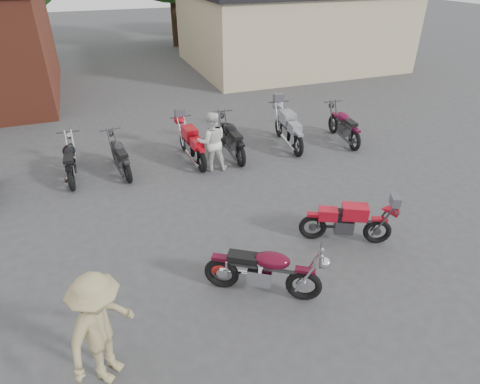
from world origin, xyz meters
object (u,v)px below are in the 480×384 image
object	(u,v)px
row_bike_6	(289,127)
row_bike_7	(344,124)
person_tan	(101,330)
row_bike_2	(70,159)
row_bike_5	(232,136)
vintage_motorcycle	(265,268)
helmet	(218,268)
sportbike	(348,220)
row_bike_3	(120,154)
row_bike_4	(192,142)
person_light	(212,142)

from	to	relation	value
row_bike_6	row_bike_7	bearing A→B (deg)	-93.21
person_tan	row_bike_2	xyz separation A→B (m)	(-0.36, 6.32, -0.34)
person_tan	row_bike_5	distance (m)	7.32
row_bike_7	vintage_motorcycle	bearing A→B (deg)	142.76
helmet	row_bike_5	world-z (taller)	row_bike_5
person_tan	row_bike_2	world-z (taller)	person_tan
helmet	vintage_motorcycle	bearing A→B (deg)	-52.81
helmet	row_bike_6	xyz separation A→B (m)	(3.81, 4.74, 0.49)
person_tan	row_bike_7	world-z (taller)	person_tan
vintage_motorcycle	person_tan	size ratio (longest dim) A/B	1.10
row_bike_2	row_bike_5	xyz separation A→B (m)	(4.36, -0.19, 0.05)
sportbike	person_tan	xyz separation A→B (m)	(-4.76, -1.43, 0.37)
row_bike_3	row_bike_4	world-z (taller)	row_bike_4
helmet	person_tan	world-z (taller)	person_tan
row_bike_2	person_tan	bearing A→B (deg)	-174.00
row_bike_6	row_bike_7	distance (m)	1.79
row_bike_4	row_bike_3	bearing A→B (deg)	85.19
vintage_motorcycle	row_bike_3	xyz separation A→B (m)	(-1.74, 5.53, -0.04)
person_light	row_bike_7	distance (m)	4.42
row_bike_5	row_bike_6	world-z (taller)	row_bike_6
helmet	row_bike_4	world-z (taller)	row_bike_4
person_tan	row_bike_3	world-z (taller)	person_tan
person_light	row_bike_3	distance (m)	2.47
vintage_motorcycle	row_bike_5	xyz separation A→B (m)	(1.39, 5.47, 0.02)
row_bike_2	row_bike_6	distance (m)	6.20
helmet	row_bike_7	distance (m)	7.15
person_light	sportbike	bearing A→B (deg)	120.89
person_tan	row_bike_5	xyz separation A→B (m)	(4.00, 6.13, -0.30)
person_light	row_bike_4	xyz separation A→B (m)	(-0.38, 0.71, -0.23)
row_bike_2	row_bike_7	size ratio (longest dim) A/B	0.95
row_bike_7	row_bike_3	bearing A→B (deg)	93.86
vintage_motorcycle	row_bike_5	size ratio (longest dim) A/B	0.96
row_bike_3	helmet	bearing A→B (deg)	-173.75
sportbike	row_bike_4	distance (m)	5.13
row_bike_4	row_bike_7	distance (m)	4.79
row_bike_4	sportbike	bearing A→B (deg)	-162.05
row_bike_3	row_bike_7	distance (m)	6.75
row_bike_2	row_bike_4	distance (m)	3.19
vintage_motorcycle	row_bike_7	world-z (taller)	row_bike_7
vintage_motorcycle	helmet	distance (m)	1.06
person_tan	row_bike_7	distance (m)	9.62
row_bike_2	row_bike_6	xyz separation A→B (m)	(6.20, -0.15, 0.07)
row_bike_2	row_bike_6	bearing A→B (deg)	-88.63
row_bike_2	row_bike_7	xyz separation A→B (m)	(7.97, -0.44, 0.03)
row_bike_4	row_bike_7	xyz separation A→B (m)	(4.78, -0.30, -0.01)
vintage_motorcycle	person_tan	distance (m)	2.71
vintage_motorcycle	person_tan	world-z (taller)	person_tan
sportbike	row_bike_4	bearing A→B (deg)	139.52
row_bike_4	row_bike_6	bearing A→B (deg)	-94.34
sportbike	row_bike_2	size ratio (longest dim) A/B	0.95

